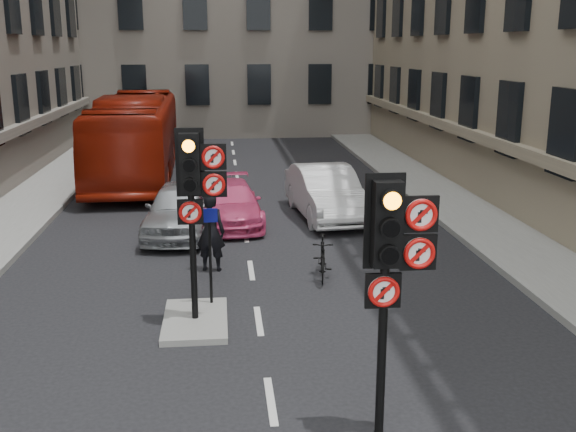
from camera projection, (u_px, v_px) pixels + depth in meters
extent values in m
cube|color=gray|center=(483.00, 217.00, 20.32)|extent=(3.00, 50.00, 0.16)
cube|color=gray|center=(195.00, 321.00, 12.75)|extent=(1.20, 2.00, 0.12)
cylinder|color=black|center=(382.00, 352.00, 8.87)|extent=(0.12, 0.12, 2.40)
cube|color=black|center=(387.00, 224.00, 8.43)|extent=(0.36, 0.28, 1.10)
cube|color=black|center=(384.00, 221.00, 8.56)|extent=(0.52, 0.03, 1.25)
cylinder|color=orange|center=(393.00, 201.00, 8.11)|extent=(0.22, 0.01, 0.22)
cylinder|color=black|center=(391.00, 229.00, 8.20)|extent=(0.22, 0.01, 0.22)
cylinder|color=black|center=(390.00, 256.00, 8.28)|extent=(0.22, 0.01, 0.22)
cube|color=black|center=(420.00, 214.00, 8.43)|extent=(0.47, 0.05, 0.47)
cylinder|color=white|center=(421.00, 215.00, 8.39)|extent=(0.41, 0.02, 0.41)
torus|color=#BF0C0A|center=(421.00, 215.00, 8.37)|extent=(0.41, 0.06, 0.41)
cube|color=#BF0C0A|center=(422.00, 215.00, 8.37)|extent=(0.25, 0.01, 0.25)
cube|color=black|center=(418.00, 252.00, 8.55)|extent=(0.47, 0.05, 0.47)
cylinder|color=white|center=(419.00, 253.00, 8.51)|extent=(0.41, 0.02, 0.41)
torus|color=#BF0C0A|center=(419.00, 253.00, 8.50)|extent=(0.41, 0.06, 0.41)
cube|color=#BF0C0A|center=(420.00, 254.00, 8.49)|extent=(0.25, 0.01, 0.25)
cube|color=black|center=(383.00, 290.00, 8.63)|extent=(0.47, 0.05, 0.47)
cylinder|color=white|center=(384.00, 292.00, 8.59)|extent=(0.41, 0.02, 0.41)
torus|color=#BF0C0A|center=(384.00, 292.00, 8.58)|extent=(0.41, 0.06, 0.41)
cube|color=#BF0C0A|center=(384.00, 292.00, 8.57)|extent=(0.25, 0.01, 0.25)
cylinder|color=black|center=(193.00, 257.00, 12.44)|extent=(0.12, 0.12, 2.40)
cube|color=black|center=(190.00, 164.00, 12.00)|extent=(0.36, 0.28, 1.10)
cube|color=black|center=(190.00, 162.00, 12.13)|extent=(0.52, 0.03, 1.25)
cylinder|color=orange|center=(188.00, 146.00, 11.68)|extent=(0.22, 0.02, 0.22)
cylinder|color=black|center=(189.00, 166.00, 11.77)|extent=(0.22, 0.02, 0.22)
cylinder|color=black|center=(190.00, 186.00, 11.85)|extent=(0.22, 0.02, 0.22)
cube|color=black|center=(213.00, 157.00, 12.00)|extent=(0.47, 0.05, 0.47)
cylinder|color=white|center=(213.00, 157.00, 11.96)|extent=(0.41, 0.02, 0.41)
torus|color=#BF0C0A|center=(213.00, 157.00, 11.94)|extent=(0.41, 0.06, 0.41)
cube|color=#BF0C0A|center=(213.00, 157.00, 11.94)|extent=(0.25, 0.02, 0.25)
cube|color=black|center=(214.00, 184.00, 12.12)|extent=(0.47, 0.05, 0.47)
cylinder|color=white|center=(214.00, 185.00, 12.08)|extent=(0.41, 0.02, 0.41)
torus|color=#BF0C0A|center=(214.00, 185.00, 12.07)|extent=(0.41, 0.06, 0.41)
cube|color=#BF0C0A|center=(214.00, 185.00, 12.06)|extent=(0.25, 0.02, 0.25)
cube|color=black|center=(190.00, 212.00, 12.20)|extent=(0.47, 0.05, 0.47)
cylinder|color=white|center=(190.00, 212.00, 12.16)|extent=(0.41, 0.02, 0.41)
torus|color=#BF0C0A|center=(190.00, 213.00, 12.15)|extent=(0.41, 0.06, 0.41)
cube|color=#BF0C0A|center=(190.00, 213.00, 12.14)|extent=(0.25, 0.02, 0.25)
imported|color=#A1A4A8|center=(180.00, 209.00, 18.64)|extent=(2.13, 4.40, 1.45)
imported|color=silver|center=(326.00, 192.00, 20.45)|extent=(2.09, 4.87, 1.56)
imported|color=#CF3D6F|center=(231.00, 203.00, 19.80)|extent=(1.94, 4.25, 1.20)
imported|color=maroon|center=(136.00, 137.00, 26.41)|extent=(3.02, 11.74, 3.25)
imported|color=black|center=(322.00, 257.00, 15.19)|extent=(0.66, 1.61, 0.94)
imported|color=black|center=(210.00, 232.00, 15.56)|extent=(0.75, 0.56, 1.86)
cylinder|color=black|center=(210.00, 257.00, 13.25)|extent=(0.06, 0.06, 1.91)
cube|color=navy|center=(209.00, 215.00, 12.99)|extent=(0.33, 0.04, 0.27)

